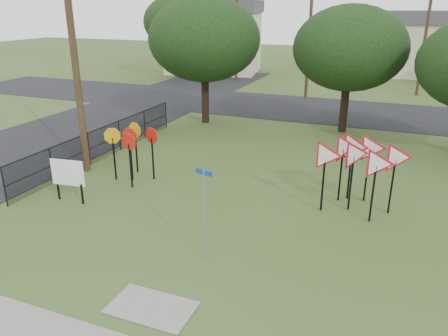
# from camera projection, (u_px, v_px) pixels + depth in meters

# --- Properties ---
(ground) EXTENTS (140.00, 140.00, 0.00)m
(ground) POSITION_uv_depth(u_px,v_px,m) (195.00, 257.00, 12.35)
(ground) COLOR #314B1C
(street_left) EXTENTS (8.00, 50.00, 0.02)m
(street_left) POSITION_uv_depth(u_px,v_px,m) (83.00, 128.00, 25.24)
(street_left) COLOR black
(street_left) RESTS_ON ground
(street_far) EXTENTS (60.00, 8.00, 0.02)m
(street_far) POSITION_uv_depth(u_px,v_px,m) (322.00, 110.00, 29.71)
(street_far) COLOR black
(street_far) RESTS_ON ground
(curb_pad) EXTENTS (2.00, 1.20, 0.02)m
(curb_pad) POSITION_uv_depth(u_px,v_px,m) (151.00, 307.00, 10.26)
(curb_pad) COLOR gray
(curb_pad) RESTS_ON ground
(street_name_sign) EXTENTS (0.53, 0.16, 2.65)m
(street_name_sign) POSITION_uv_depth(u_px,v_px,m) (205.00, 208.00, 11.77)
(street_name_sign) COLOR #9DA0A5
(street_name_sign) RESTS_ON ground
(stop_sign_cluster) EXTENTS (2.04, 1.64, 2.19)m
(stop_sign_cluster) POSITION_uv_depth(u_px,v_px,m) (132.00, 141.00, 17.28)
(stop_sign_cluster) COLOR black
(stop_sign_cluster) RESTS_ON ground
(yield_sign_cluster) EXTENTS (3.26, 1.92, 2.58)m
(yield_sign_cluster) POSITION_uv_depth(u_px,v_px,m) (359.00, 157.00, 14.73)
(yield_sign_cluster) COLOR black
(yield_sign_cluster) RESTS_ON ground
(info_board) EXTENTS (1.27, 0.21, 1.60)m
(info_board) POSITION_uv_depth(u_px,v_px,m) (68.00, 174.00, 15.47)
(info_board) COLOR black
(info_board) RESTS_ON ground
(utility_pole_main) EXTENTS (3.55, 0.33, 10.00)m
(utility_pole_main) POSITION_uv_depth(u_px,v_px,m) (74.00, 46.00, 16.97)
(utility_pole_main) COLOR #483421
(utility_pole_main) RESTS_ON ground
(far_pole_a) EXTENTS (1.40, 0.24, 9.00)m
(far_pole_a) POSITION_uv_depth(u_px,v_px,m) (309.00, 35.00, 32.29)
(far_pole_a) COLOR #483421
(far_pole_a) RESTS_ON ground
(far_pole_b) EXTENTS (1.40, 0.24, 8.50)m
(far_pole_b) POSITION_uv_depth(u_px,v_px,m) (425.00, 38.00, 33.04)
(far_pole_b) COLOR #483421
(far_pole_b) RESTS_ON ground
(far_pole_c) EXTENTS (1.40, 0.24, 9.00)m
(far_pole_c) POSITION_uv_depth(u_px,v_px,m) (237.00, 29.00, 40.31)
(far_pole_c) COLOR #483421
(far_pole_c) RESTS_ON ground
(fence_run) EXTENTS (0.05, 11.55, 1.50)m
(fence_run) POSITION_uv_depth(u_px,v_px,m) (105.00, 141.00, 20.17)
(fence_run) COLOR black
(fence_run) RESTS_ON ground
(house_left) EXTENTS (10.58, 8.88, 7.20)m
(house_left) POSITION_uv_depth(u_px,v_px,m) (214.00, 36.00, 45.52)
(house_left) COLOR beige
(house_left) RESTS_ON ground
(house_mid) EXTENTS (8.40, 8.40, 6.20)m
(house_mid) POSITION_uv_depth(u_px,v_px,m) (399.00, 42.00, 44.58)
(house_mid) COLOR beige
(house_mid) RESTS_ON ground
(tree_near_left) EXTENTS (6.40, 6.40, 7.27)m
(tree_near_left) POSITION_uv_depth(u_px,v_px,m) (204.00, 39.00, 24.92)
(tree_near_left) COLOR black
(tree_near_left) RESTS_ON ground
(tree_near_mid) EXTENTS (6.00, 6.00, 6.80)m
(tree_near_mid) POSITION_uv_depth(u_px,v_px,m) (350.00, 48.00, 23.08)
(tree_near_mid) COLOR black
(tree_near_mid) RESTS_ON ground
(tree_far_left) EXTENTS (6.80, 6.80, 7.73)m
(tree_far_left) POSITION_uv_depth(u_px,v_px,m) (179.00, 22.00, 42.21)
(tree_far_left) COLOR black
(tree_far_left) RESTS_ON ground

